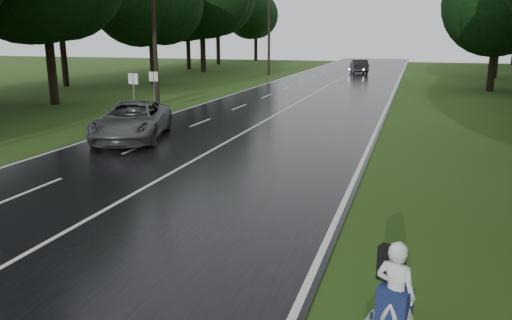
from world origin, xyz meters
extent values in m
plane|color=#284714|center=(0.00, 0.00, 0.00)|extent=(160.00, 160.00, 0.00)
cube|color=black|center=(0.00, 20.00, 0.02)|extent=(12.00, 140.00, 0.04)
cube|color=silver|center=(0.00, 20.00, 0.04)|extent=(0.12, 140.00, 0.01)
imported|color=#484B4D|center=(-4.14, 9.39, 0.84)|extent=(4.28, 6.28, 1.60)
imported|color=black|center=(0.94, 50.90, 0.85)|extent=(2.75, 5.16, 1.62)
imported|color=silver|center=(7.34, -2.43, 0.81)|extent=(0.69, 0.58, 1.63)
cube|color=navy|center=(7.34, -2.43, 0.46)|extent=(0.54, 0.45, 0.91)
cube|color=black|center=(7.25, -2.20, 1.17)|extent=(0.41, 0.32, 0.52)
camera|label=1|loc=(7.39, -9.14, 4.42)|focal=34.81mm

